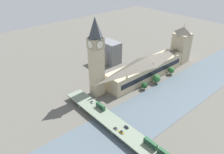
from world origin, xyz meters
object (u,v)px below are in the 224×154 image
(car_southbound_lead, at_px, (121,132))
(road_bridge, at_px, (118,127))
(double_decker_bus_mid, at_px, (101,106))
(car_northbound_mid, at_px, (116,128))
(double_decker_bus_lead, at_px, (150,143))
(victoria_tower, at_px, (181,45))
(car_northbound_tail, at_px, (92,102))
(double_decker_bus_rear, at_px, (164,153))
(parliament_hall, at_px, (146,67))
(clock_tower, at_px, (96,56))
(car_northbound_lead, at_px, (126,127))

(car_southbound_lead, bearing_deg, road_bridge, -22.03)
(double_decker_bus_mid, relative_size, car_northbound_mid, 2.80)
(double_decker_bus_lead, bearing_deg, victoria_tower, -63.01)
(victoria_tower, height_order, car_northbound_tail, victoria_tower)
(road_bridge, distance_m, double_decker_bus_rear, 44.02)
(double_decker_bus_lead, distance_m, car_northbound_mid, 31.02)
(double_decker_bus_mid, bearing_deg, double_decker_bus_lead, 179.61)
(parliament_hall, bearing_deg, car_northbound_mid, 117.51)
(double_decker_bus_lead, bearing_deg, road_bridge, 5.87)
(car_northbound_mid, distance_m, car_northbound_tail, 42.07)
(parliament_hall, xyz_separation_m, car_northbound_mid, (-46.85, 89.95, -7.16))
(clock_tower, xyz_separation_m, double_decker_bus_lead, (-86.93, 18.46, -34.60))
(double_decker_bus_mid, bearing_deg, parliament_hall, -77.61)
(parliament_hall, distance_m, victoria_tower, 69.11)
(victoria_tower, bearing_deg, double_decker_bus_mid, 96.88)
(double_decker_bus_rear, distance_m, car_southbound_lead, 36.81)
(road_bridge, relative_size, car_northbound_lead, 32.48)
(victoria_tower, height_order, double_decker_bus_rear, victoria_tower)
(double_decker_bus_rear, height_order, car_northbound_tail, double_decker_bus_rear)
(double_decker_bus_lead, xyz_separation_m, car_northbound_tail, (71.63, 0.02, -2.09))
(double_decker_bus_rear, bearing_deg, car_northbound_mid, 9.59)
(parliament_hall, bearing_deg, car_southbound_lead, 120.70)
(parliament_hall, relative_size, victoria_tower, 2.13)
(road_bridge, bearing_deg, parliament_hall, -62.20)
(clock_tower, bearing_deg, double_decker_bus_lead, 168.01)
(double_decker_bus_mid, height_order, car_northbound_tail, double_decker_bus_mid)
(victoria_tower, relative_size, car_northbound_lead, 12.50)
(clock_tower, relative_size, car_northbound_lead, 19.50)
(double_decker_bus_mid, distance_m, car_southbound_lead, 35.55)
(double_decker_bus_mid, relative_size, car_southbound_lead, 2.42)
(double_decker_bus_rear, height_order, car_northbound_lead, double_decker_bus_rear)
(double_decker_bus_mid, distance_m, car_northbound_lead, 33.48)
(clock_tower, distance_m, double_decker_bus_mid, 48.20)
(parliament_hall, xyz_separation_m, car_northbound_lead, (-51.57, 82.50, -7.01))
(car_northbound_mid, bearing_deg, double_decker_bus_mid, -14.40)
(car_northbound_mid, height_order, car_southbound_lead, car_southbound_lead)
(parliament_hall, xyz_separation_m, double_decker_bus_lead, (-77.00, 82.98, -4.97))
(car_northbound_lead, bearing_deg, double_decker_bus_mid, 0.15)
(car_northbound_lead, bearing_deg, road_bridge, 31.37)
(double_decker_bus_lead, relative_size, car_northbound_tail, 2.77)
(double_decker_bus_lead, height_order, car_northbound_mid, double_decker_bus_lead)
(clock_tower, distance_m, road_bridge, 70.82)
(parliament_hall, relative_size, double_decker_bus_lead, 9.33)
(road_bridge, distance_m, car_northbound_mid, 4.31)
(double_decker_bus_lead, distance_m, car_northbound_lead, 25.51)
(victoria_tower, bearing_deg, car_northbound_lead, 108.90)
(clock_tower, relative_size, double_decker_bus_lead, 6.85)
(victoria_tower, xyz_separation_m, car_northbound_mid, (-46.90, 158.24, -17.83))
(clock_tower, distance_m, car_southbound_lead, 76.95)
(victoria_tower, bearing_deg, parliament_hall, 90.04)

